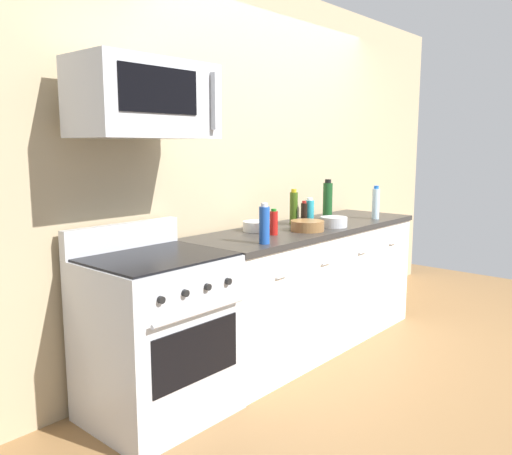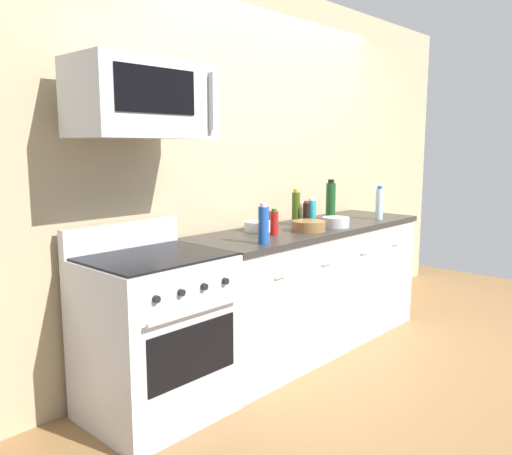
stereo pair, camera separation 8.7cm
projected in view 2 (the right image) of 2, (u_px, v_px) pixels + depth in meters
The scene contains 15 objects.
ground_plane at pixel (309, 344), 4.05m from camera, with size 6.26×6.26×0.00m, color olive.
back_wall at pixel (270, 166), 4.11m from camera, with size 5.21×0.10×2.70m, color tan.
counter_unit at pixel (310, 286), 3.98m from camera, with size 2.12×0.66×0.92m.
range_oven at pixel (155, 334), 2.93m from camera, with size 0.76×0.69×1.07m.
microwave at pixel (143, 100), 2.77m from camera, with size 0.74×0.44×0.40m.
bottle_soda_blue at pixel (264, 225), 3.18m from camera, with size 0.06×0.06×0.25m.
bottle_soy_sauce_dark at pixel (306, 214), 3.87m from camera, with size 0.05×0.05×0.19m.
bottle_hot_sauce_red at pixel (274, 223), 3.50m from camera, with size 0.06×0.06×0.18m.
bottle_wine_green at pixel (331, 201), 4.22m from camera, with size 0.08×0.08×0.32m.
bottle_olive_oil at pixel (296, 208), 3.97m from camera, with size 0.06×0.06×0.27m.
bottle_water_clear at pixel (379, 204), 4.24m from camera, with size 0.06×0.06×0.27m.
bottle_dish_soap at pixel (312, 212), 3.93m from camera, with size 0.07×0.07×0.21m.
bowl_wooden_salad at pixel (309, 226), 3.67m from camera, with size 0.24×0.24×0.07m.
bowl_white_ceramic at pixel (258, 226), 3.67m from camera, with size 0.19×0.19×0.07m.
bowl_steel_prep at pixel (336, 222), 3.84m from camera, with size 0.20×0.20×0.07m.
Camera 2 is at (-3.12, -2.31, 1.51)m, focal length 36.83 mm.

